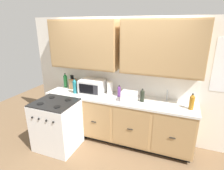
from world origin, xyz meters
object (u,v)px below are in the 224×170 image
object	(u,v)px
bottle_dark	(142,95)
bottle_teal	(75,86)
bottle_violet	(119,91)
toaster	(129,97)
knife_block	(73,84)
bottle_amber	(192,102)
paper_towel_roll	(110,88)
microwave	(92,86)
bottle_green	(65,80)
stove_range	(57,125)

from	to	relation	value
bottle_dark	bottle_teal	size ratio (longest dim) A/B	0.80
bottle_violet	toaster	bearing A→B (deg)	-33.41
knife_block	bottle_dark	size ratio (longest dim) A/B	1.26
bottle_violet	bottle_amber	bearing A→B (deg)	-4.73
paper_towel_roll	bottle_amber	xyz separation A→B (m)	(1.51, -0.16, 0.01)
toaster	knife_block	world-z (taller)	knife_block
microwave	toaster	distance (m)	0.84
bottle_green	bottle_teal	bearing A→B (deg)	-32.53
paper_towel_roll	bottle_green	size ratio (longest dim) A/B	0.82
stove_range	bottle_amber	bearing A→B (deg)	14.25
paper_towel_roll	bottle_green	bearing A→B (deg)	177.42
bottle_violet	knife_block	bearing A→B (deg)	176.31
bottle_dark	bottle_violet	bearing A→B (deg)	170.21
stove_range	bottle_amber	size ratio (longest dim) A/B	3.43
toaster	bottle_amber	bearing A→B (deg)	3.22
bottle_violet	bottle_green	bearing A→B (deg)	175.51
stove_range	bottle_teal	size ratio (longest dim) A/B	3.07
bottle_teal	bottle_violet	bearing A→B (deg)	9.54
knife_block	paper_towel_roll	distance (m)	0.88
stove_range	bottle_teal	bearing A→B (deg)	79.72
toaster	bottle_green	bearing A→B (deg)	170.19
stove_range	paper_towel_roll	size ratio (longest dim) A/B	3.65
stove_range	paper_towel_roll	xyz separation A→B (m)	(0.79, 0.75, 0.59)
toaster	bottle_teal	distance (m)	1.16
paper_towel_roll	bottle_dark	xyz separation A→B (m)	(0.69, -0.13, -0.01)
bottle_violet	bottle_amber	world-z (taller)	bottle_amber
stove_range	bottle_green	xyz separation A→B (m)	(-0.30, 0.79, 0.62)
bottle_dark	bottle_teal	world-z (taller)	bottle_teal
toaster	paper_towel_roll	bearing A→B (deg)	154.81
bottle_violet	bottle_green	distance (m)	1.31
paper_towel_roll	bottle_violet	size ratio (longest dim) A/B	1.12
paper_towel_roll	bottle_teal	xyz separation A→B (m)	(-0.69, -0.21, 0.02)
microwave	bottle_green	size ratio (longest dim) A/B	1.51
bottle_dark	bottle_violet	size ratio (longest dim) A/B	1.06
knife_block	bottle_dark	distance (m)	1.57
microwave	bottle_dark	xyz separation A→B (m)	(1.05, -0.07, -0.02)
bottle_dark	stove_range	bearing A→B (deg)	-157.50
bottle_dark	bottle_teal	bearing A→B (deg)	-177.07
paper_towel_roll	bottle_amber	size ratio (longest dim) A/B	0.94
microwave	bottle_teal	bearing A→B (deg)	-157.30
toaster	bottle_green	xyz separation A→B (m)	(-1.55, 0.27, 0.06)
bottle_amber	bottle_green	bearing A→B (deg)	175.39
bottle_dark	bottle_teal	xyz separation A→B (m)	(-1.38, -0.07, 0.03)
stove_range	paper_towel_roll	world-z (taller)	paper_towel_roll
knife_block	bottle_amber	distance (m)	2.40
bottle_green	bottle_violet	bearing A→B (deg)	-4.49
toaster	bottle_violet	world-z (taller)	bottle_violet
microwave	toaster	world-z (taller)	microwave
microwave	bottle_dark	bearing A→B (deg)	-3.64
microwave	bottle_amber	world-z (taller)	microwave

